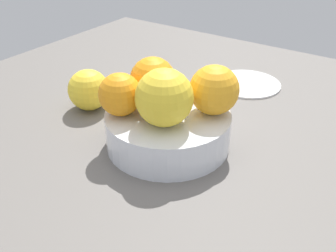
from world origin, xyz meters
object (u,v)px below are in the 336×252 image
Objects in this scene: orange_in_bowl_1 at (153,80)px; side_plate at (247,83)px; orange_in_bowl_0 at (164,98)px; orange_in_bowl_3 at (120,94)px; orange_loose_0 at (89,90)px; orange_in_bowl_2 at (214,90)px; fruit_bowl at (168,130)px.

side_plate is (-5.57, -26.27, -9.05)cm from orange_in_bowl_1.
orange_in_bowl_3 is at bearing 10.74° from orange_in_bowl_0.
orange_loose_0 is (14.64, 0.54, -5.59)cm from orange_in_bowl_1.
orange_in_bowl_1 is 0.97× the size of orange_loose_0.
orange_in_bowl_0 is at bearing 90.48° from side_plate.
orange_in_bowl_2 is 25.55cm from orange_loose_0.
side_plate is at bearing -91.94° from fruit_bowl.
fruit_bowl is 2.67× the size of orange_in_bowl_1.
orange_in_bowl_3 is (1.41, 6.48, -0.39)cm from orange_in_bowl_1.
side_plate is (-0.97, -28.62, -2.33)cm from fruit_bowl.
orange_in_bowl_1 is 1.12× the size of orange_in_bowl_3.
orange_in_bowl_2 is at bearing -143.56° from orange_in_bowl_3.
orange_loose_0 reaches higher than fruit_bowl.
orange_in_bowl_0 is at bearing 114.06° from fruit_bowl.
orange_loose_0 is (24.77, 2.58, -5.73)cm from orange_in_bowl_2.
orange_in_bowl_0 is 21.86cm from orange_loose_0.
orange_in_bowl_2 is at bearing 100.66° from side_plate.
orange_in_bowl_3 is 15.41cm from orange_loose_0.
orange_in_bowl_2 reaches higher than side_plate.
fruit_bowl is 7.89cm from orange_in_bowl_0.
orange_in_bowl_1 reaches higher than side_plate.
orange_in_bowl_1 is at bearing -27.07° from fruit_bowl.
orange_in_bowl_0 is 1.29× the size of orange_in_bowl_3.
orange_in_bowl_2 is 0.54× the size of side_plate.
orange_in_bowl_0 reaches higher than side_plate.
orange_in_bowl_1 is at bearing -41.23° from orange_in_bowl_0.
orange_in_bowl_0 reaches higher than orange_in_bowl_3.
orange_in_bowl_2 is at bearing -141.59° from fruit_bowl.
fruit_bowl is 1.38× the size of side_plate.
orange_in_bowl_3 is 34.59cm from side_plate.
orange_in_bowl_0 reaches higher than fruit_bowl.
fruit_bowl is 9.65cm from orange_in_bowl_3.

